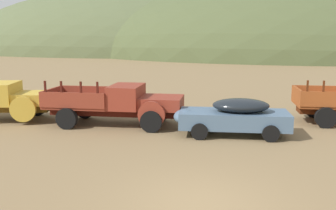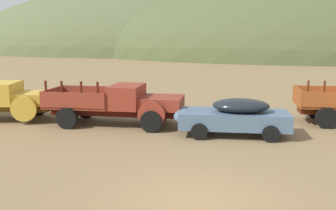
# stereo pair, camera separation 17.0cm
# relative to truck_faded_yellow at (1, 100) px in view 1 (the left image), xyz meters

# --- Properties ---
(ground_plane) EXTENTS (300.00, 300.00, 0.00)m
(ground_plane) POSITION_rel_truck_faded_yellow_xyz_m (10.81, -7.15, -1.01)
(ground_plane) COLOR olive
(hill_center) EXTENTS (89.85, 52.89, 30.99)m
(hill_center) POSITION_rel_truck_faded_yellow_xyz_m (-18.73, 74.90, -1.01)
(hill_center) COLOR #56603D
(hill_center) RESTS_ON ground
(hill_far_right) EXTENTS (91.57, 65.53, 32.06)m
(hill_far_right) POSITION_rel_truck_faded_yellow_xyz_m (19.22, 71.59, -1.01)
(hill_far_right) COLOR #4C5633
(hill_far_right) RESTS_ON ground
(truck_faded_yellow) EXTENTS (6.09, 3.65, 1.89)m
(truck_faded_yellow) POSITION_rel_truck_faded_yellow_xyz_m (0.00, 0.00, 0.00)
(truck_faded_yellow) COLOR brown
(truck_faded_yellow) RESTS_ON ground
(truck_rust_red) EXTENTS (6.47, 2.91, 2.16)m
(truck_rust_red) POSITION_rel_truck_faded_yellow_xyz_m (6.22, 0.41, 0.00)
(truck_rust_red) COLOR #42140D
(truck_rust_red) RESTS_ON ground
(car_chalk_blue) EXTENTS (4.94, 2.36, 1.57)m
(car_chalk_blue) POSITION_rel_truck_faded_yellow_xyz_m (11.17, -0.30, -0.19)
(car_chalk_blue) COLOR slate
(car_chalk_blue) RESTS_ON ground
(bush_lone_scrub) EXTENTS (1.41, 1.21, 1.16)m
(bush_lone_scrub) POSITION_rel_truck_faded_yellow_xyz_m (4.38, 3.94, -0.73)
(bush_lone_scrub) COLOR #4C8438
(bush_lone_scrub) RESTS_ON ground
(bush_near_barrel) EXTENTS (1.29, 1.15, 0.91)m
(bush_near_barrel) POSITION_rel_truck_faded_yellow_xyz_m (-1.08, 2.94, -0.79)
(bush_near_barrel) COLOR olive
(bush_near_barrel) RESTS_ON ground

